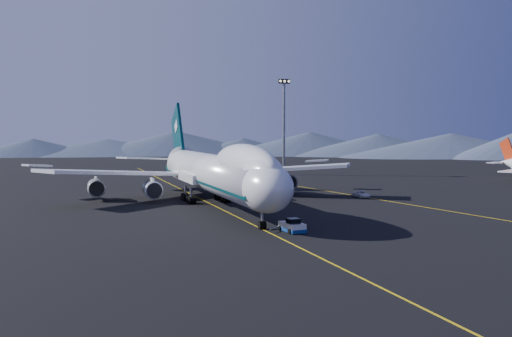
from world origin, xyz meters
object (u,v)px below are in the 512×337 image
object	(u,v)px
boeing_747	(212,172)
pushback_tug	(292,227)
floodlight_mast	(284,126)
service_van	(362,194)

from	to	relation	value
boeing_747	pushback_tug	xyz separation A→B (m)	(3.00, -29.53, -5.24)
pushback_tug	boeing_747	bearing A→B (deg)	90.00
pushback_tug	floodlight_mast	world-z (taller)	floodlight_mast
boeing_747	floodlight_mast	distance (m)	74.19
boeing_747	service_van	distance (m)	30.97
boeing_747	floodlight_mast	xyz separation A→B (m)	(37.88, 63.20, 8.65)
pushback_tug	floodlight_mast	size ratio (longest dim) A/B	0.15
service_van	floodlight_mast	size ratio (longest dim) A/B	0.16
boeing_747	floodlight_mast	world-z (taller)	floodlight_mast
pushback_tug	service_van	xyz separation A→B (m)	(27.47, 31.65, 0.06)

